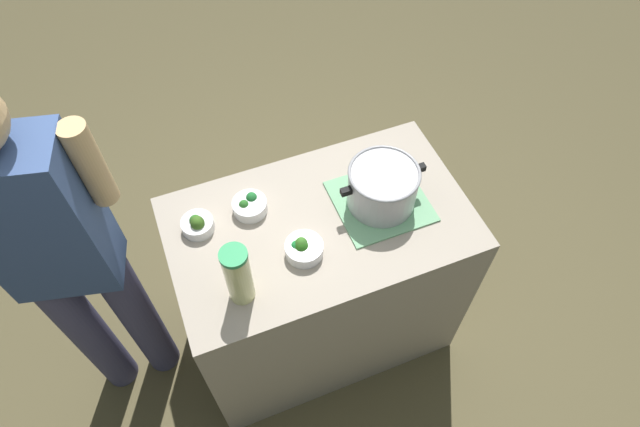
% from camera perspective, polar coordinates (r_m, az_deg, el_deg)
% --- Properties ---
extents(ground_plane, '(8.00, 8.00, 0.00)m').
position_cam_1_polar(ground_plane, '(2.79, 0.00, -11.59)').
color(ground_plane, brown).
extents(counter_slab, '(1.11, 0.66, 0.92)m').
position_cam_1_polar(counter_slab, '(2.37, 0.00, -7.12)').
color(counter_slab, '#A99C8B').
rests_on(counter_slab, ground_plane).
extents(dish_cloth, '(0.33, 0.32, 0.01)m').
position_cam_1_polar(dish_cloth, '(2.04, 6.33, 1.27)').
color(dish_cloth, '#78B685').
rests_on(dish_cloth, counter_slab).
extents(cooking_pot, '(0.33, 0.26, 0.17)m').
position_cam_1_polar(cooking_pot, '(1.97, 6.56, 2.83)').
color(cooking_pot, '#B7B7BC').
rests_on(cooking_pot, dish_cloth).
extents(lemonade_pitcher, '(0.09, 0.09, 0.26)m').
position_cam_1_polar(lemonade_pitcher, '(1.74, -8.56, -6.37)').
color(lemonade_pitcher, beige).
rests_on(lemonade_pitcher, counter_slab).
extents(broccoli_bowl_front, '(0.13, 0.13, 0.07)m').
position_cam_1_polar(broccoli_bowl_front, '(2.01, -7.36, 0.84)').
color(broccoli_bowl_front, silver).
rests_on(broccoli_bowl_front, counter_slab).
extents(broccoli_bowl_center, '(0.13, 0.13, 0.08)m').
position_cam_1_polar(broccoli_bowl_center, '(1.88, -1.76, -3.65)').
color(broccoli_bowl_center, silver).
rests_on(broccoli_bowl_center, counter_slab).
extents(broccoli_bowl_back, '(0.12, 0.12, 0.08)m').
position_cam_1_polar(broccoli_bowl_back, '(1.99, -12.68, -1.08)').
color(broccoli_bowl_back, silver).
rests_on(broccoli_bowl_back, counter_slab).
extents(person_cook, '(0.50, 0.27, 1.73)m').
position_cam_1_polar(person_cook, '(2.02, -24.70, -4.78)').
color(person_cook, '#4A486D').
rests_on(person_cook, ground_plane).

